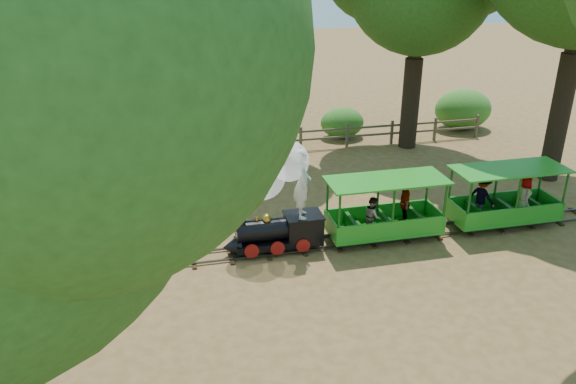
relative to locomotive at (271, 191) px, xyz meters
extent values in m
plane|color=#946740|center=(1.83, -0.06, -1.79)|extent=(90.00, 90.00, 0.00)
cube|color=#3F3D3A|center=(1.83, -0.36, -1.72)|extent=(22.00, 0.05, 0.05)
cube|color=#3F3D3A|center=(1.83, 0.24, -1.72)|extent=(22.00, 0.05, 0.05)
cube|color=#382314|center=(1.83, -0.06, -1.77)|extent=(0.12, 1.00, 0.05)
cube|color=#382314|center=(-3.17, -0.06, -1.77)|extent=(0.12, 1.00, 0.05)
cube|color=#382314|center=(6.83, -0.06, -1.77)|extent=(0.12, 1.00, 0.05)
cube|color=black|center=(0.17, -0.06, -1.50)|extent=(2.38, 0.76, 0.20)
cylinder|color=black|center=(-0.21, -0.06, -1.10)|extent=(1.52, 0.61, 0.61)
cylinder|color=black|center=(-0.80, -0.06, -0.56)|extent=(0.17, 0.17, 0.48)
sphere|color=#AE8829|center=(-0.15, -0.06, -0.77)|extent=(0.28, 0.28, 0.28)
cylinder|color=#AE8829|center=(-0.42, -0.06, -0.75)|extent=(0.11, 0.11, 0.11)
cube|color=black|center=(0.88, -0.06, -1.10)|extent=(0.98, 0.76, 0.60)
cube|color=black|center=(0.88, -0.06, -0.78)|extent=(1.03, 0.82, 0.04)
cone|color=black|center=(-1.13, -0.06, -1.52)|extent=(0.49, 0.69, 0.69)
cylinder|color=#AE8829|center=(-1.00, -0.06, -0.99)|extent=(0.11, 0.15, 0.15)
cylinder|color=maroon|center=(-0.64, -0.45, -1.50)|extent=(0.39, 0.07, 0.39)
cylinder|color=maroon|center=(-0.64, 0.33, -1.50)|extent=(0.39, 0.07, 0.39)
cylinder|color=maroon|center=(0.06, -0.45, -1.50)|extent=(0.39, 0.07, 0.39)
cylinder|color=maroon|center=(0.06, 0.33, -1.50)|extent=(0.39, 0.07, 0.39)
cylinder|color=maroon|center=(0.77, -0.45, -1.50)|extent=(0.39, 0.07, 0.39)
cylinder|color=maroon|center=(0.77, 0.33, -1.50)|extent=(0.39, 0.07, 0.39)
sphere|color=white|center=(-0.69, -0.01, 0.06)|extent=(0.98, 0.98, 0.98)
sphere|color=white|center=(-0.26, 0.04, 0.44)|extent=(1.30, 1.30, 1.30)
sphere|color=white|center=(0.50, 0.09, 0.77)|extent=(1.08, 1.08, 1.08)
imported|color=silver|center=(0.80, -0.15, 0.20)|extent=(0.56, 0.76, 1.93)
cube|color=#228E1F|center=(3.24, -0.06, -1.49)|extent=(3.21, 1.23, 0.09)
cube|color=#124F12|center=(3.24, -0.06, -1.60)|extent=(2.89, 0.47, 0.13)
cube|color=#228E1F|center=(3.24, -0.64, -1.20)|extent=(3.21, 0.06, 0.47)
cube|color=#228E1F|center=(3.24, 0.52, -1.20)|extent=(3.21, 0.06, 0.47)
cube|color=#228E1F|center=(3.24, -0.06, 0.03)|extent=(3.35, 1.37, 0.05)
cylinder|color=#124F12|center=(1.71, -0.62, -0.73)|extent=(0.07, 0.07, 1.51)
cylinder|color=#124F12|center=(1.71, 0.50, -0.73)|extent=(0.07, 0.07, 1.51)
cylinder|color=#124F12|center=(4.77, -0.62, -0.73)|extent=(0.07, 0.07, 1.51)
cylinder|color=#124F12|center=(4.77, 0.50, -0.73)|extent=(0.07, 0.07, 1.51)
cube|color=#124F12|center=(2.28, -0.06, -1.25)|extent=(0.11, 1.04, 0.38)
cube|color=#124F12|center=(3.24, -0.06, -1.25)|extent=(0.11, 1.04, 0.38)
cube|color=#124F12|center=(4.21, -0.06, -1.25)|extent=(0.11, 1.04, 0.38)
cylinder|color=black|center=(2.22, -0.38, -1.56)|extent=(0.26, 0.06, 0.26)
cylinder|color=black|center=(2.22, 0.26, -1.56)|extent=(0.26, 0.06, 0.26)
cylinder|color=black|center=(4.27, -0.38, -1.56)|extent=(0.26, 0.06, 0.26)
cylinder|color=black|center=(4.27, 0.26, -1.56)|extent=(0.26, 0.06, 0.26)
imported|color=gray|center=(2.77, -0.34, -0.88)|extent=(0.51, 0.61, 1.12)
imported|color=gray|center=(3.88, 0.06, -0.78)|extent=(0.51, 0.82, 1.31)
cube|color=#228E1F|center=(7.05, -0.06, -1.49)|extent=(3.21, 1.23, 0.09)
cube|color=#124F12|center=(7.05, -0.06, -1.60)|extent=(2.89, 0.47, 0.13)
cube|color=#228E1F|center=(7.05, -0.64, -1.20)|extent=(3.21, 0.06, 0.47)
cube|color=#228E1F|center=(7.05, 0.52, -1.20)|extent=(3.21, 0.06, 0.47)
cube|color=#228E1F|center=(7.05, -0.06, 0.03)|extent=(3.35, 1.37, 0.05)
cylinder|color=#124F12|center=(5.52, -0.62, -0.73)|extent=(0.07, 0.07, 1.51)
cylinder|color=#124F12|center=(5.52, 0.50, -0.73)|extent=(0.07, 0.07, 1.51)
cylinder|color=#124F12|center=(8.58, -0.62, -0.73)|extent=(0.07, 0.07, 1.51)
cylinder|color=#124F12|center=(8.58, 0.50, -0.73)|extent=(0.07, 0.07, 1.51)
cube|color=#124F12|center=(6.09, -0.06, -1.25)|extent=(0.11, 1.04, 0.38)
cube|color=#124F12|center=(7.05, -0.06, -1.25)|extent=(0.11, 1.04, 0.38)
cube|color=#124F12|center=(8.02, -0.06, -1.25)|extent=(0.11, 1.04, 0.38)
cylinder|color=black|center=(6.02, -0.38, -1.56)|extent=(0.26, 0.06, 0.26)
cylinder|color=black|center=(6.02, 0.26, -1.56)|extent=(0.26, 0.06, 0.26)
cylinder|color=black|center=(8.08, -0.38, -1.56)|extent=(0.26, 0.06, 0.26)
cylinder|color=black|center=(8.08, 0.26, -1.56)|extent=(0.26, 0.06, 0.26)
imported|color=gray|center=(6.32, 0.03, -0.80)|extent=(0.79, 0.95, 1.28)
imported|color=gray|center=(7.55, -0.22, -0.82)|extent=(0.56, 0.70, 1.24)
cylinder|color=#2D2116|center=(-6.67, 5.94, 0.16)|extent=(0.70, 0.70, 3.91)
cylinder|color=#2D2116|center=(-6.67, 5.94, 3.24)|extent=(0.52, 0.53, 2.24)
cylinder|color=#2D2116|center=(-0.17, 9.44, 0.58)|extent=(0.66, 0.66, 4.75)
cylinder|color=#2D2116|center=(7.33, 7.44, 0.05)|extent=(0.72, 0.72, 3.68)
cylinder|color=#2D2116|center=(7.33, 7.44, 2.94)|extent=(0.54, 0.54, 2.10)
cylinder|color=#2D2116|center=(10.83, 2.94, 0.45)|extent=(0.68, 0.68, 4.49)
sphere|color=#244D18|center=(-3.54, -7.54, 5.02)|extent=(4.89, 4.89, 4.89)
cube|color=brown|center=(-7.17, 7.94, -1.29)|extent=(0.10, 0.10, 1.00)
cube|color=brown|center=(-5.17, 7.94, -1.29)|extent=(0.10, 0.10, 1.00)
cube|color=brown|center=(-3.17, 7.94, -1.29)|extent=(0.10, 0.10, 1.00)
cube|color=brown|center=(-1.17, 7.94, -1.29)|extent=(0.10, 0.10, 1.00)
cube|color=brown|center=(0.83, 7.94, -1.29)|extent=(0.10, 0.10, 1.00)
cube|color=brown|center=(2.83, 7.94, -1.29)|extent=(0.10, 0.10, 1.00)
cube|color=brown|center=(4.83, 7.94, -1.29)|extent=(0.10, 0.10, 1.00)
cube|color=brown|center=(6.83, 7.94, -1.29)|extent=(0.10, 0.10, 1.00)
cube|color=brown|center=(8.83, 7.94, -1.29)|extent=(0.10, 0.10, 1.00)
cube|color=brown|center=(10.83, 7.94, -1.29)|extent=(0.10, 0.10, 1.00)
cube|color=brown|center=(1.83, 7.94, -0.99)|extent=(18.00, 0.06, 0.08)
cube|color=brown|center=(1.83, 7.94, -1.34)|extent=(18.00, 0.06, 0.08)
ellipsoid|color=#2D6B1E|center=(-7.17, 9.24, -0.87)|extent=(2.66, 2.05, 1.84)
ellipsoid|color=#2D6B1E|center=(-1.82, 9.24, -0.88)|extent=(2.65, 2.04, 1.83)
ellipsoid|color=#2D6B1E|center=(5.03, 9.24, -1.13)|extent=(1.92, 1.48, 1.33)
ellipsoid|color=#2D6B1E|center=(10.83, 9.24, -0.88)|extent=(2.64, 2.03, 1.83)
camera|label=1|loc=(-2.64, -13.36, 5.89)|focal=35.00mm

